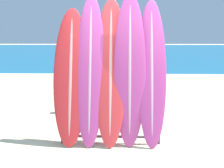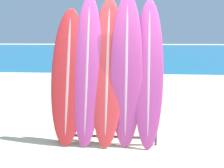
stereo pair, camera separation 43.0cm
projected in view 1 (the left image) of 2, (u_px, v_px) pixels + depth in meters
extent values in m
plane|color=beige|center=(132.00, 153.00, 4.89)|extent=(160.00, 160.00, 0.00)
cube|color=#146693|center=(125.00, 50.00, 44.42)|extent=(120.00, 60.00, 0.00)
cube|color=white|center=(126.00, 75.00, 15.07)|extent=(120.00, 0.60, 0.01)
cylinder|color=#47474C|center=(62.00, 118.00, 5.30)|extent=(0.04, 0.04, 0.89)
cylinder|color=#47474C|center=(159.00, 119.00, 5.24)|extent=(0.04, 0.04, 0.89)
cylinder|color=#47474C|center=(110.00, 94.00, 5.20)|extent=(1.70, 0.04, 0.04)
cylinder|color=#47474C|center=(110.00, 137.00, 5.31)|extent=(1.70, 0.04, 0.04)
ellipsoid|color=red|center=(71.00, 76.00, 5.23)|extent=(0.59, 0.67, 2.31)
ellipsoid|color=#D19A9C|center=(71.00, 76.00, 5.23)|extent=(0.11, 0.65, 2.22)
ellipsoid|color=#B23D8E|center=(90.00, 70.00, 5.22)|extent=(0.49, 0.74, 2.52)
ellipsoid|color=#CAA1BE|center=(90.00, 70.00, 5.22)|extent=(0.09, 0.72, 2.43)
ellipsoid|color=red|center=(111.00, 71.00, 5.22)|extent=(0.54, 0.78, 2.48)
ellipsoid|color=#D59E9F|center=(111.00, 71.00, 5.22)|extent=(0.10, 0.76, 2.39)
ellipsoid|color=#B23D8E|center=(130.00, 69.00, 5.17)|extent=(0.53, 0.55, 2.54)
ellipsoid|color=#CAA1BE|center=(130.00, 69.00, 5.17)|extent=(0.09, 0.54, 2.44)
ellipsoid|color=#B23D8E|center=(152.00, 72.00, 5.19)|extent=(0.48, 0.73, 2.45)
ellipsoid|color=#CAA1BE|center=(152.00, 72.00, 5.19)|extent=(0.09, 0.72, 2.35)
cylinder|color=tan|center=(111.00, 86.00, 9.29)|extent=(0.10, 0.10, 0.73)
cylinder|color=tan|center=(106.00, 86.00, 9.32)|extent=(0.10, 0.10, 0.73)
cube|color=#385693|center=(108.00, 77.00, 9.27)|extent=(0.22, 0.16, 0.22)
cube|color=white|center=(108.00, 64.00, 9.21)|extent=(0.24, 0.18, 0.57)
sphere|color=tan|center=(108.00, 49.00, 9.15)|extent=(0.21, 0.21, 0.21)
cylinder|color=tan|center=(94.00, 97.00, 7.44)|extent=(0.10, 0.10, 0.75)
cylinder|color=tan|center=(94.00, 96.00, 7.60)|extent=(0.10, 0.10, 0.75)
cube|color=#385693|center=(93.00, 86.00, 7.48)|extent=(0.15, 0.23, 0.23)
cube|color=#42996B|center=(93.00, 69.00, 7.42)|extent=(0.17, 0.24, 0.59)
sphere|color=tan|center=(93.00, 51.00, 7.36)|extent=(0.21, 0.21, 0.21)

